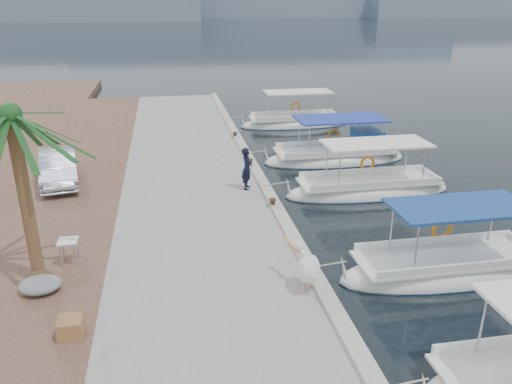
# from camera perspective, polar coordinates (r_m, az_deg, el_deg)

# --- Properties ---
(ground) EXTENTS (400.00, 400.00, 0.00)m
(ground) POSITION_cam_1_polar(r_m,az_deg,el_deg) (17.55, 4.03, -5.04)
(ground) COLOR black
(ground) RESTS_ON ground
(concrete_quay) EXTENTS (6.00, 40.00, 0.50)m
(concrete_quay) POSITION_cam_1_polar(r_m,az_deg,el_deg) (21.60, -6.95, 0.75)
(concrete_quay) COLOR gray
(concrete_quay) RESTS_ON ground
(quay_curb) EXTENTS (0.44, 40.00, 0.12)m
(quay_curb) POSITION_cam_1_polar(r_m,az_deg,el_deg) (21.80, 0.32, 1.98)
(quay_curb) COLOR #AAA497
(quay_curb) RESTS_ON concrete_quay
(cobblestone_strip) EXTENTS (4.00, 40.00, 0.50)m
(cobblestone_strip) POSITION_cam_1_polar(r_m,az_deg,el_deg) (21.94, -20.09, -0.10)
(cobblestone_strip) COLOR brown
(cobblestone_strip) RESTS_ON ground
(fishing_caique_b) EXTENTS (6.76, 2.13, 2.83)m
(fishing_caique_b) POSITION_cam_1_polar(r_m,az_deg,el_deg) (16.23, 20.88, -8.35)
(fishing_caique_b) COLOR white
(fishing_caique_b) RESTS_ON ground
(fishing_caique_c) EXTENTS (7.29, 2.15, 2.83)m
(fishing_caique_c) POSITION_cam_1_polar(r_m,az_deg,el_deg) (21.76, 12.70, 0.18)
(fishing_caique_c) COLOR white
(fishing_caique_c) RESTS_ON ground
(fishing_caique_d) EXTENTS (7.41, 2.52, 2.83)m
(fishing_caique_d) POSITION_cam_1_polar(r_m,az_deg,el_deg) (25.83, 9.22, 3.95)
(fishing_caique_d) COLOR white
(fishing_caique_d) RESTS_ON ground
(fishing_caique_e) EXTENTS (7.10, 2.19, 2.83)m
(fishing_caique_e) POSITION_cam_1_polar(r_m,az_deg,el_deg) (32.82, 4.43, 7.77)
(fishing_caique_e) COLOR white
(fishing_caique_e) RESTS_ON ground
(mooring_bollards) EXTENTS (0.28, 20.28, 0.33)m
(mooring_bollards) POSITION_cam_1_polar(r_m,az_deg,el_deg) (18.52, 1.91, -1.19)
(mooring_bollards) COLOR black
(mooring_bollards) RESTS_ON concrete_quay
(pelican) EXTENTS (0.85, 1.55, 1.21)m
(pelican) POSITION_cam_1_polar(r_m,az_deg,el_deg) (13.39, 5.88, -8.60)
(pelican) COLOR tan
(pelican) RESTS_ON concrete_quay
(fisherman) EXTENTS (0.59, 0.73, 1.72)m
(fisherman) POSITION_cam_1_polar(r_m,az_deg,el_deg) (20.10, -1.05, 2.70)
(fisherman) COLOR black
(fisherman) RESTS_ON concrete_quay
(date_palm) EXTENTS (4.60, 4.60, 5.54)m
(date_palm) POSITION_cam_1_polar(r_m,az_deg,el_deg) (13.66, -26.26, 7.80)
(date_palm) COLOR brown
(date_palm) RESTS_ON cobblestone_strip
(parked_car) EXTENTS (2.10, 4.27, 1.35)m
(parked_car) POSITION_cam_1_polar(r_m,az_deg,el_deg) (22.39, -21.62, 2.62)
(parked_car) COLOR silver
(parked_car) RESTS_ON cobblestone_strip
(wooden_crate) EXTENTS (0.55, 0.55, 0.44)m
(wooden_crate) POSITION_cam_1_polar(r_m,az_deg,el_deg) (12.61, -20.43, -14.27)
(wooden_crate) COLOR brown
(wooden_crate) RESTS_ON cobblestone_strip
(tarp_bundle) EXTENTS (1.10, 0.90, 0.40)m
(tarp_bundle) POSITION_cam_1_polar(r_m,az_deg,el_deg) (14.57, -23.43, -9.71)
(tarp_bundle) COLOR gray
(tarp_bundle) RESTS_ON cobblestone_strip
(folding_table) EXTENTS (0.55, 0.55, 0.73)m
(folding_table) POSITION_cam_1_polar(r_m,az_deg,el_deg) (15.56, -20.63, -5.89)
(folding_table) COLOR silver
(folding_table) RESTS_ON cobblestone_strip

